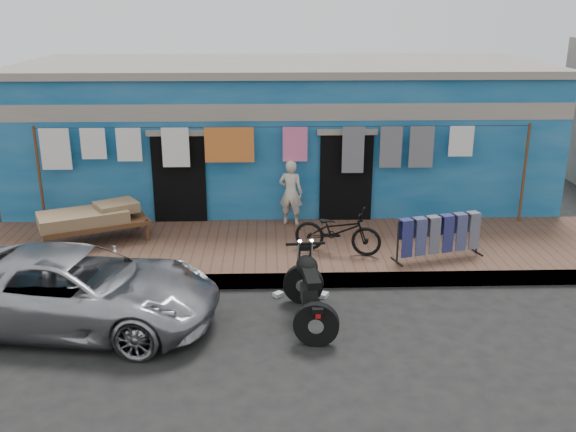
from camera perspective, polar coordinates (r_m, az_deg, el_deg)
The scene contains 14 objects.
ground at distance 9.73m, azimuth 0.37°, elevation -10.16°, with size 80.00×80.00×0.00m, color black.
sidewalk at distance 12.41m, azimuth -0.14°, elevation -3.05°, with size 28.00×3.00×0.25m, color brown.
curb at distance 11.07m, azimuth 0.07°, elevation -5.78°, with size 28.00×0.10×0.25m, color gray.
building at distance 15.82m, azimuth -0.57°, elevation 7.51°, with size 12.20×5.20×3.36m.
clothesline at distance 13.11m, azimuth -2.52°, elevation 5.86°, with size 10.06×0.06×2.10m.
car at distance 10.13m, azimuth -18.36°, elevation -6.10°, with size 1.98×4.36×1.23m, color #ACABB0.
seated_person at distance 13.29m, azimuth 0.24°, elevation 2.10°, with size 0.50×0.33×1.38m, color beige.
bicycle at distance 11.81m, azimuth 4.46°, elevation -0.88°, with size 0.57×1.61×1.04m, color black.
motorcycle at distance 9.73m, azimuth 1.92°, elevation -6.48°, with size 0.75×1.79×1.13m, color black, non-canonical shape.
charpoy at distance 12.93m, azimuth -16.74°, elevation -0.73°, with size 2.28×1.74×0.69m, color brown, non-canonical shape.
jeans_rack at distance 11.89m, azimuth 13.26°, elevation -1.75°, with size 1.75×0.80×0.83m, color black, non-canonical shape.
litter_a at distance 10.78m, azimuth -0.87°, elevation -6.98°, with size 0.16×0.12×0.07m, color silver.
litter_b at distance 10.70m, azimuth 2.16°, elevation -7.21°, with size 0.14×0.11×0.07m, color silver.
litter_c at distance 10.78m, azimuth 3.16°, elevation -7.03°, with size 0.17×0.14×0.07m, color silver.
Camera 1 is at (-0.33, -8.56, 4.63)m, focal length 40.00 mm.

